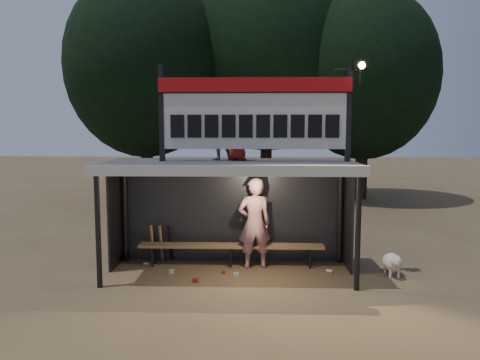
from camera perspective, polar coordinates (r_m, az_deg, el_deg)
name	(u,v)px	position (r m, az deg, el deg)	size (l,w,h in m)	color
ground	(230,274)	(9.81, -1.27, -11.35)	(80.00, 80.00, 0.00)	brown
player	(254,223)	(9.97, 1.77, -5.30)	(0.71, 0.47, 1.95)	silver
child_a	(220,134)	(9.80, -2.50, 5.68)	(0.54, 0.42, 1.10)	slate
child_b	(238,136)	(9.63, -0.26, 5.43)	(0.50, 0.32, 1.02)	maroon
dugout_shelter	(230,183)	(9.66, -1.22, -0.42)	(5.10, 2.08, 2.32)	#3D3D40
scoreboard_assembly	(257,111)	(9.33, 2.14, 8.44)	(4.10, 0.27, 1.99)	black
bench	(231,246)	(10.22, -1.10, -8.10)	(4.00, 0.35, 0.48)	#977247
tree_left	(145,66)	(20.02, -11.51, 13.46)	(6.46, 6.46, 9.27)	black
tree_mid	(267,55)	(21.08, 3.27, 14.99)	(7.22, 7.22, 10.36)	#321F16
tree_right	(364,75)	(20.46, 14.87, 12.31)	(6.08, 6.08, 8.72)	#312015
dog	(393,262)	(10.09, 18.12, -9.51)	(0.36, 0.81, 0.49)	beige
bats	(161,243)	(10.68, -9.60, -7.58)	(0.47, 0.33, 0.84)	#946C45
litter	(216,272)	(9.80, -2.93, -11.15)	(4.04, 1.17, 0.08)	#AD241D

